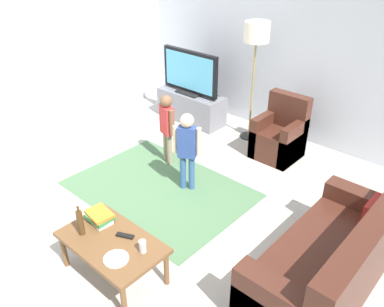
{
  "coord_description": "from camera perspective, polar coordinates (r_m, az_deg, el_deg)",
  "views": [
    {
      "loc": [
        2.64,
        -2.33,
        2.91
      ],
      "look_at": [
        0.0,
        0.6,
        0.65
      ],
      "focal_mm": 37.11,
      "sensor_mm": 36.0,
      "label": 1
    }
  ],
  "objects": [
    {
      "name": "coffee_table",
      "position": [
        3.81,
        -11.44,
        -12.72
      ],
      "size": [
        1.0,
        0.6,
        0.42
      ],
      "color": "brown",
      "rests_on": "ground"
    },
    {
      "name": "armchair",
      "position": [
        5.81,
        12.56,
        2.36
      ],
      "size": [
        0.6,
        0.6,
        0.9
      ],
      "color": "#472319",
      "rests_on": "ground"
    },
    {
      "name": "wall_left",
      "position": [
        6.29,
        -25.38,
        12.7
      ],
      "size": [
        0.12,
        6.0,
        2.7
      ],
      "primitive_type": "cube",
      "color": "silver",
      "rests_on": "ground"
    },
    {
      "name": "wall_back",
      "position": [
        6.14,
        15.63,
        14.08
      ],
      "size": [
        6.0,
        0.12,
        2.7
      ],
      "primitive_type": "cube",
      "color": "silver",
      "rests_on": "ground"
    },
    {
      "name": "tv",
      "position": [
        6.56,
        -0.29,
        11.51
      ],
      "size": [
        1.1,
        0.28,
        0.71
      ],
      "color": "black",
      "rests_on": "tv_stand"
    },
    {
      "name": "couch",
      "position": [
        3.89,
        19.82,
        -14.73
      ],
      "size": [
        0.8,
        1.8,
        0.86
      ],
      "color": "#472319",
      "rests_on": "ground"
    },
    {
      "name": "soda_can",
      "position": [
        3.58,
        -7.1,
        -13.11
      ],
      "size": [
        0.07,
        0.07,
        0.12
      ],
      "primitive_type": "cylinder",
      "color": "silver",
      "rests_on": "coffee_table"
    },
    {
      "name": "child_center",
      "position": [
        4.77,
        -0.71,
        1.19
      ],
      "size": [
        0.31,
        0.22,
        1.03
      ],
      "color": "#33598C",
      "rests_on": "ground"
    },
    {
      "name": "child_near_tv",
      "position": [
        5.37,
        -3.62,
        4.37
      ],
      "size": [
        0.33,
        0.18,
        1.01
      ],
      "color": "gray",
      "rests_on": "ground"
    },
    {
      "name": "floor_lamp",
      "position": [
        5.85,
        9.23,
        15.98
      ],
      "size": [
        0.36,
        0.36,
        1.78
      ],
      "color": "#262626",
      "rests_on": "ground"
    },
    {
      "name": "ground",
      "position": [
        4.56,
        -5.12,
        -9.92
      ],
      "size": [
        7.8,
        7.8,
        0.0
      ],
      "primitive_type": "plane",
      "color": "#B2ADA3"
    },
    {
      "name": "tv_remote",
      "position": [
        3.79,
        -9.6,
        -11.57
      ],
      "size": [
        0.17,
        0.12,
        0.02
      ],
      "primitive_type": "cube",
      "rotation": [
        0.0,
        0.0,
        0.44
      ],
      "color": "black",
      "rests_on": "coffee_table"
    },
    {
      "name": "plate",
      "position": [
        3.58,
        -10.85,
        -14.65
      ],
      "size": [
        0.22,
        0.22,
        0.02
      ],
      "color": "white",
      "rests_on": "coffee_table"
    },
    {
      "name": "tv_stand",
      "position": [
        6.78,
        -0.16,
        6.71
      ],
      "size": [
        1.2,
        0.44,
        0.5
      ],
      "color": "slate",
      "rests_on": "ground"
    },
    {
      "name": "area_rug",
      "position": [
        5.09,
        -4.69,
        -5.08
      ],
      "size": [
        2.2,
        1.6,
        0.01
      ],
      "primitive_type": "cube",
      "color": "#4C724C",
      "rests_on": "ground"
    },
    {
      "name": "book_stack",
      "position": [
        3.97,
        -13.12,
        -8.86
      ],
      "size": [
        0.28,
        0.23,
        0.1
      ],
      "color": "white",
      "rests_on": "coffee_table"
    },
    {
      "name": "bottle",
      "position": [
        3.83,
        -15.75,
        -9.5
      ],
      "size": [
        0.06,
        0.06,
        0.31
      ],
      "color": "#4C3319",
      "rests_on": "coffee_table"
    }
  ]
}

